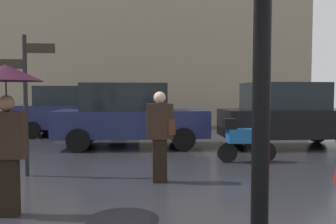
% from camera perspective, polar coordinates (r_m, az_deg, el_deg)
% --- Properties ---
extents(pedestrian_with_umbrella, '(0.92, 0.92, 1.95)m').
position_cam_1_polar(pedestrian_with_umbrella, '(4.79, -25.50, 2.03)').
color(pedestrian_with_umbrella, black).
rests_on(pedestrian_with_umbrella, ground).
extents(pedestrian_with_bag, '(0.50, 0.24, 1.62)m').
position_cam_1_polar(pedestrian_with_bag, '(6.03, -1.25, -3.21)').
color(pedestrian_with_bag, black).
rests_on(pedestrian_with_bag, ground).
extents(parked_scooter, '(1.37, 0.32, 1.23)m').
position_cam_1_polar(parked_scooter, '(8.02, 12.79, -4.31)').
color(parked_scooter, black).
rests_on(parked_scooter, ground).
extents(parked_car_left, '(4.00, 1.83, 1.90)m').
position_cam_1_polar(parked_car_left, '(10.62, 19.44, -0.44)').
color(parked_car_left, black).
rests_on(parked_car_left, ground).
extents(parked_car_right, '(4.40, 1.91, 1.88)m').
position_cam_1_polar(parked_car_right, '(10.12, -6.44, -0.47)').
color(parked_car_right, '#1E234C').
rests_on(parked_car_right, ground).
extents(parked_car_distant, '(4.53, 1.94, 1.85)m').
position_cam_1_polar(parked_car_distant, '(13.25, -14.98, 0.24)').
color(parked_car_distant, '#1E234C').
rests_on(parked_car_distant, ground).
extents(street_signpost, '(1.08, 0.08, 2.69)m').
position_cam_1_polar(street_signpost, '(6.99, -22.76, 3.35)').
color(street_signpost, black).
rests_on(street_signpost, ground).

